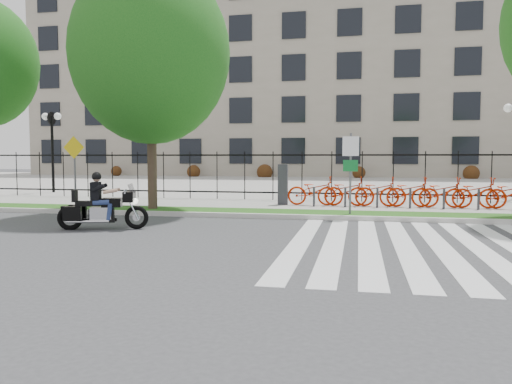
# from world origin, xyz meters

# --- Properties ---
(ground) EXTENTS (120.00, 120.00, 0.00)m
(ground) POSITION_xyz_m (0.00, 0.00, 0.00)
(ground) COLOR #363638
(ground) RESTS_ON ground
(curb) EXTENTS (60.00, 0.20, 0.15)m
(curb) POSITION_xyz_m (0.00, 4.10, 0.07)
(curb) COLOR #B8B5AD
(curb) RESTS_ON ground
(grass_verge) EXTENTS (60.00, 1.50, 0.15)m
(grass_verge) POSITION_xyz_m (0.00, 4.95, 0.07)
(grass_verge) COLOR #164E13
(grass_verge) RESTS_ON ground
(sidewalk) EXTENTS (60.00, 3.50, 0.15)m
(sidewalk) POSITION_xyz_m (0.00, 7.45, 0.07)
(sidewalk) COLOR gray
(sidewalk) RESTS_ON ground
(plaza) EXTENTS (80.00, 34.00, 0.10)m
(plaza) POSITION_xyz_m (0.00, 25.00, 0.05)
(plaza) COLOR gray
(plaza) RESTS_ON ground
(crosswalk_stripes) EXTENTS (5.70, 8.00, 0.01)m
(crosswalk_stripes) POSITION_xyz_m (4.83, 0.00, 0.01)
(crosswalk_stripes) COLOR silver
(crosswalk_stripes) RESTS_ON ground
(iron_fence) EXTENTS (30.00, 0.06, 2.00)m
(iron_fence) POSITION_xyz_m (0.00, 9.20, 1.15)
(iron_fence) COLOR black
(iron_fence) RESTS_ON sidewalk
(office_building) EXTENTS (60.00, 21.90, 20.15)m
(office_building) POSITION_xyz_m (0.00, 44.92, 9.97)
(office_building) COLOR gray
(office_building) RESTS_ON ground
(lamp_post_left) EXTENTS (1.06, 0.70, 4.25)m
(lamp_post_left) POSITION_xyz_m (-12.00, 12.00, 3.21)
(lamp_post_left) COLOR black
(lamp_post_left) RESTS_ON ground
(street_tree_1) EXTENTS (5.37, 5.37, 8.37)m
(street_tree_1) POSITION_xyz_m (-3.48, 4.95, 5.43)
(street_tree_1) COLOR #3D2D21
(street_tree_1) RESTS_ON grass_verge
(bike_share_station) EXTENTS (8.99, 0.89, 1.50)m
(bike_share_station) POSITION_xyz_m (5.16, 7.20, 0.69)
(bike_share_station) COLOR #2D2D33
(bike_share_station) RESTS_ON sidewalk
(sign_pole_regulatory) EXTENTS (0.50, 0.09, 2.50)m
(sign_pole_regulatory) POSITION_xyz_m (3.21, 4.58, 1.74)
(sign_pole_regulatory) COLOR #59595B
(sign_pole_regulatory) RESTS_ON grass_verge
(sign_pole_warning) EXTENTS (0.78, 0.09, 2.49)m
(sign_pole_warning) POSITION_xyz_m (-6.20, 4.58, 1.74)
(sign_pole_warning) COLOR #59595B
(sign_pole_warning) RESTS_ON grass_verge
(motorcycle_rider) EXTENTS (2.32, 1.07, 1.84)m
(motorcycle_rider) POSITION_xyz_m (-3.18, 0.95, 0.61)
(motorcycle_rider) COLOR black
(motorcycle_rider) RESTS_ON ground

